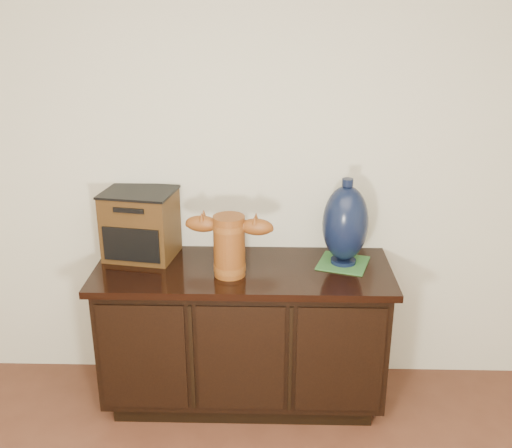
{
  "coord_description": "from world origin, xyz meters",
  "views": [
    {
      "loc": [
        0.13,
        -0.44,
        2.0
      ],
      "look_at": [
        0.07,
        2.18,
        1.01
      ],
      "focal_mm": 42.0,
      "sensor_mm": 36.0,
      "label": 1
    }
  ],
  "objects_px": {
    "sideboard": "(243,333)",
    "spray_can": "(223,248)",
    "lamp_base": "(345,224)",
    "terracotta_vessel": "(229,242)",
    "tv_radio": "(141,224)"
  },
  "relations": [
    {
      "from": "sideboard",
      "to": "tv_radio",
      "type": "relative_size",
      "value": 3.76
    },
    {
      "from": "terracotta_vessel",
      "to": "tv_radio",
      "type": "bearing_deg",
      "value": 162.78
    },
    {
      "from": "terracotta_vessel",
      "to": "sideboard",
      "type": "bearing_deg",
      "value": 58.14
    },
    {
      "from": "sideboard",
      "to": "terracotta_vessel",
      "type": "distance_m",
      "value": 0.54
    },
    {
      "from": "lamp_base",
      "to": "spray_can",
      "type": "bearing_deg",
      "value": -179.95
    },
    {
      "from": "sideboard",
      "to": "spray_can",
      "type": "distance_m",
      "value": 0.46
    },
    {
      "from": "tv_radio",
      "to": "spray_can",
      "type": "bearing_deg",
      "value": -0.51
    },
    {
      "from": "tv_radio",
      "to": "spray_can",
      "type": "height_order",
      "value": "tv_radio"
    },
    {
      "from": "sideboard",
      "to": "spray_can",
      "type": "height_order",
      "value": "spray_can"
    },
    {
      "from": "terracotta_vessel",
      "to": "tv_radio",
      "type": "distance_m",
      "value": 0.51
    },
    {
      "from": "lamp_base",
      "to": "spray_can",
      "type": "distance_m",
      "value": 0.61
    },
    {
      "from": "lamp_base",
      "to": "terracotta_vessel",
      "type": "bearing_deg",
      "value": -165.92
    },
    {
      "from": "sideboard",
      "to": "terracotta_vessel",
      "type": "height_order",
      "value": "terracotta_vessel"
    },
    {
      "from": "sideboard",
      "to": "spray_can",
      "type": "bearing_deg",
      "value": 146.35
    },
    {
      "from": "tv_radio",
      "to": "lamp_base",
      "type": "height_order",
      "value": "lamp_base"
    }
  ]
}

